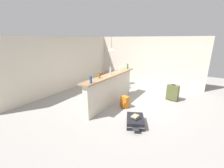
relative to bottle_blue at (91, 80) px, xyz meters
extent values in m
cube|color=gray|center=(1.64, -0.21, -1.28)|extent=(13.00, 13.00, 0.05)
cube|color=beige|center=(1.64, 2.84, 0.00)|extent=(6.60, 0.10, 2.50)
cube|color=beige|center=(4.69, 0.09, 0.00)|extent=(0.10, 6.00, 2.50)
cube|color=beige|center=(1.22, 0.10, -0.70)|extent=(2.80, 0.20, 1.10)
cube|color=#93704C|center=(1.22, 0.10, -0.13)|extent=(2.96, 0.40, 0.05)
cylinder|color=#284C89|center=(0.00, 0.00, 0.00)|extent=(0.07, 0.07, 0.21)
cylinder|color=#9E661E|center=(0.60, 0.15, -0.01)|extent=(0.07, 0.07, 0.20)
cylinder|color=silver|center=(1.21, 0.11, 0.03)|extent=(0.06, 0.06, 0.28)
cylinder|color=silver|center=(1.87, 0.08, 0.00)|extent=(0.06, 0.06, 0.22)
cylinder|color=#2D6B38|center=(2.49, 0.06, 0.00)|extent=(0.06, 0.06, 0.22)
cube|color=#332319|center=(3.03, 1.23, -0.53)|extent=(1.10, 0.80, 0.04)
cylinder|color=#332319|center=(2.54, 0.89, -0.90)|extent=(0.06, 0.06, 0.70)
cylinder|color=#332319|center=(3.52, 0.89, -0.90)|extent=(0.06, 0.06, 0.70)
cylinder|color=#332319|center=(2.54, 1.57, -0.90)|extent=(0.06, 0.06, 0.70)
cylinder|color=#332319|center=(3.52, 1.57, -0.90)|extent=(0.06, 0.06, 0.70)
cube|color=#4C331E|center=(3.01, 0.64, -0.82)|extent=(0.47, 0.47, 0.04)
cube|color=#4C331E|center=(3.04, 0.81, -0.56)|extent=(0.40, 0.11, 0.48)
cylinder|color=#4C331E|center=(2.82, 0.51, -1.05)|extent=(0.04, 0.04, 0.41)
cylinder|color=#4C331E|center=(3.13, 0.45, -1.05)|extent=(0.04, 0.04, 0.41)
cylinder|color=#4C331E|center=(2.88, 0.82, -1.05)|extent=(0.04, 0.04, 0.41)
cylinder|color=#4C331E|center=(3.19, 0.76, -1.05)|extent=(0.04, 0.04, 0.41)
cylinder|color=black|center=(3.12, 1.28, 0.97)|extent=(0.01, 0.01, 0.55)
cone|color=white|center=(3.12, 1.28, 0.65)|extent=(0.34, 0.34, 0.14)
sphere|color=white|center=(3.12, 1.28, 0.57)|extent=(0.07, 0.07, 0.07)
cube|color=black|center=(0.38, -1.27, -1.14)|extent=(0.82, 0.73, 0.22)
cube|color=gray|center=(0.38, -1.27, -1.14)|extent=(0.84, 0.75, 0.02)
cube|color=#2D2D33|center=(0.01, -1.45, -1.14)|extent=(0.20, 0.22, 0.02)
cube|color=#51562D|center=(2.84, -1.81, -0.92)|extent=(0.29, 0.47, 0.60)
cylinder|color=black|center=(2.82, -2.00, -1.22)|extent=(0.04, 0.06, 0.06)
cylinder|color=black|center=(2.87, -1.62, -1.22)|extent=(0.04, 0.06, 0.06)
cube|color=#232328|center=(2.84, -1.81, -0.60)|extent=(0.06, 0.14, 0.04)
cube|color=orange|center=(1.23, -0.50, -1.04)|extent=(0.25, 0.32, 0.42)
cube|color=#AB5918|center=(1.13, -0.47, -1.12)|extent=(0.12, 0.23, 0.19)
cube|color=black|center=(1.35, -0.46, -1.06)|extent=(0.03, 0.04, 0.36)
cube|color=black|center=(1.31, -0.59, -1.06)|extent=(0.03, 0.04, 0.36)
cube|color=black|center=(0.36, -1.32, -1.02)|extent=(0.25, 0.21, 0.03)
cube|color=tan|center=(0.37, -1.27, -0.99)|extent=(0.24, 0.18, 0.04)
camera|label=1|loc=(-3.16, -2.72, 1.14)|focal=23.71mm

